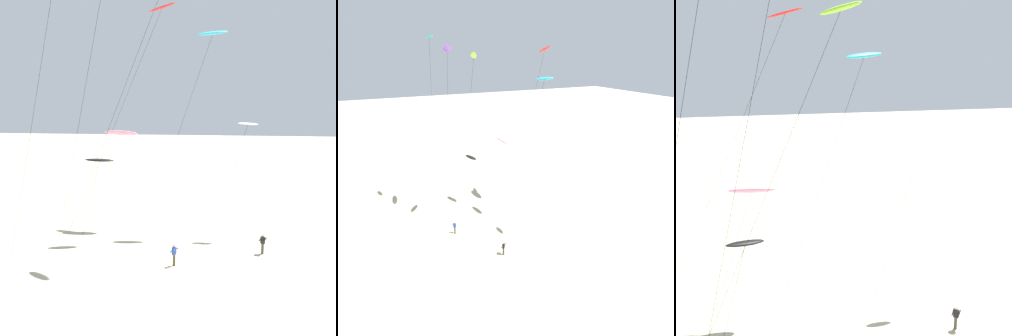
{
  "view_description": "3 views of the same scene",
  "coord_description": "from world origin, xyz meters",
  "views": [
    {
      "loc": [
        3.76,
        -31.27,
        12.13
      ],
      "look_at": [
        -1.61,
        5.47,
        6.39
      ],
      "focal_mm": 44.82,
      "sensor_mm": 36.0,
      "label": 1
    },
    {
      "loc": [
        35.26,
        -11.29,
        21.86
      ],
      "look_at": [
        1.48,
        4.95,
        8.3
      ],
      "focal_mm": 35.29,
      "sensor_mm": 36.0,
      "label": 2
    },
    {
      "loc": [
        -8.13,
        -24.24,
        18.5
      ],
      "look_at": [
        -0.23,
        6.72,
        10.92
      ],
      "focal_mm": 49.98,
      "sensor_mm": 36.0,
      "label": 3
    }
  ],
  "objects": [
    {
      "name": "kite_lime",
      "position": [
        -1.64,
        2.38,
        20.93
      ],
      "size": [
        10.3,
        1.62,
        21.66
      ],
      "color": "#8CD833",
      "rests_on": "ground"
    },
    {
      "name": "kite_white",
      "position": [
        5.38,
        7.41,
        10.15
      ],
      "size": [
        3.94,
        0.58,
        10.47
      ],
      "color": "white",
      "rests_on": "ground"
    },
    {
      "name": "kite_red",
      "position": [
        -3.44,
        12.8,
        21.47
      ],
      "size": [
        11.16,
        1.29,
        22.32
      ],
      "color": "red",
      "rests_on": "ground"
    },
    {
      "name": "kite_flyer_nearest",
      "position": [
        6.65,
        2.16,
        0.89
      ],
      "size": [
        0.73,
        0.73,
        1.67
      ],
      "color": "#4C4738",
      "rests_on": "ground"
    },
    {
      "name": "kite_pink",
      "position": [
        -6.61,
        8.32,
        9.28
      ],
      "size": [
        4.81,
        1.16,
        9.74
      ],
      "color": "pink",
      "rests_on": "ground"
    },
    {
      "name": "kite_cyan",
      "position": [
        1.97,
        9.59,
        18.5
      ],
      "size": [
        7.91,
        1.3,
        19.04
      ],
      "color": "#33BFE0",
      "rests_on": "ground"
    },
    {
      "name": "kite_black",
      "position": [
        -7.38,
        3.62,
        7.21
      ],
      "size": [
        3.19,
        1.34,
        7.44
      ],
      "color": "black",
      "rests_on": "ground"
    }
  ]
}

